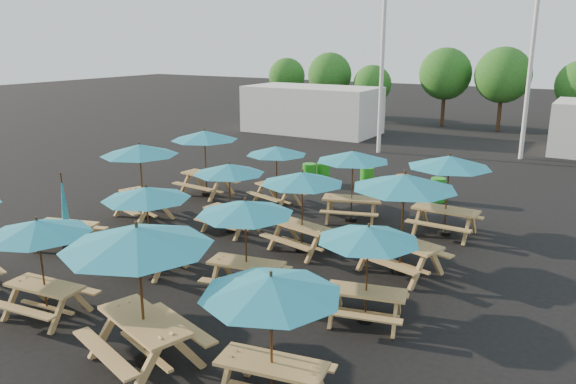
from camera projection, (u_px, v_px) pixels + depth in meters
The scene contains 29 objects.
ground at pixel (261, 241), 15.97m from camera, with size 120.00×120.00×0.00m, color black.
picnic_unit_1 at pixel (65, 217), 15.26m from camera, with size 1.99×1.85×2.13m.
picnic_unit_2 at pixel (140, 153), 17.52m from camera, with size 3.05×3.05×2.42m.
picnic_unit_3 at pixel (205, 138), 20.18m from camera, with size 2.64×2.64×2.42m.
picnic_unit_4 at pixel (38, 232), 11.16m from camera, with size 2.32×2.32×2.11m.
picnic_unit_5 at pixel (146, 197), 13.51m from camera, with size 2.22×2.22×2.15m.
picnic_unit_6 at pixel (229, 172), 16.29m from camera, with size 2.30×2.30×2.09m.
picnic_unit_7 at pixel (277, 153), 19.03m from camera, with size 2.60×2.60×2.08m.
picnic_unit_8 at pixel (138, 244), 9.36m from camera, with size 3.23×3.23×2.57m.
picnic_unit_9 at pixel (245, 212), 12.27m from camera, with size 2.53×2.53×2.17m.
picnic_unit_10 at pixel (302, 182), 14.72m from camera, with size 2.66×2.66×2.22m.
picnic_unit_11 at pixel (353, 159), 17.26m from camera, with size 2.85×2.85×2.27m.
picnic_unit_12 at pixel (271, 292), 8.34m from camera, with size 2.53×2.53×2.19m.
picnic_unit_13 at pixel (368, 238), 10.95m from camera, with size 2.46×2.46×2.05m.
picnic_unit_14 at pixel (404, 186), 13.23m from camera, with size 3.12×3.12×2.52m.
picnic_unit_15 at pixel (449, 165), 15.96m from camera, with size 2.46×2.46×2.39m.
waste_bin_0 at pixel (309, 174), 22.10m from camera, with size 0.53×0.53×0.85m, color #23991B.
waste_bin_1 at pixel (323, 173), 22.31m from camera, with size 0.53×0.53×0.85m, color #23991B.
waste_bin_2 at pixel (367, 178), 21.46m from camera, with size 0.53×0.53×0.85m, color #23991B.
waste_bin_3 at pixel (402, 187), 20.22m from camera, with size 0.53×0.53×0.85m, color #EE490E.
waste_bin_4 at pixel (438, 190), 19.80m from camera, with size 0.53×0.53×0.85m, color #23991B.
mast_0 at pixel (384, 30), 27.03m from camera, with size 0.20×0.20×12.00m, color silver.
mast_1 at pixel (535, 29), 25.51m from camera, with size 0.20×0.20×12.00m, color silver.
event_tent_0 at pixel (312, 110), 34.49m from camera, with size 8.00×4.00×2.80m, color silver.
tree_0 at pixel (287, 76), 43.12m from camera, with size 2.80×2.80×4.24m.
tree_1 at pixel (330, 75), 39.80m from camera, with size 3.11×3.11×4.72m.
tree_2 at pixel (372, 84), 38.09m from camera, with size 2.59×2.59×3.93m.
tree_3 at pixel (445, 74), 36.50m from camera, with size 3.36×3.36×5.09m.
tree_4 at pixel (503, 75), 34.32m from camera, with size 3.41×3.41×5.17m.
Camera 1 is at (8.29, -12.59, 5.53)m, focal length 35.00 mm.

